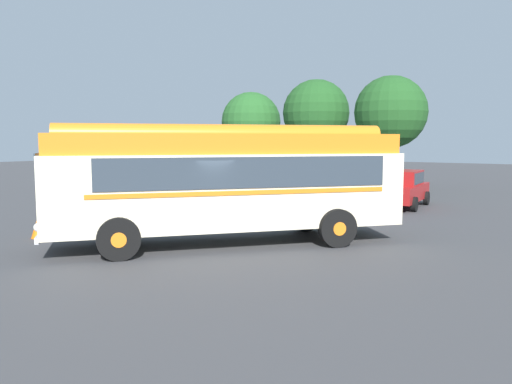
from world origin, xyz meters
The scene contains 10 objects.
ground_plane centered at (0.00, 0.00, 0.00)m, with size 120.00×120.00×0.00m, color #3D3D3F.
vintage_bus centered at (0.33, 0.44, 1.89)m, with size 8.49×9.19×3.49m.
car_near_left centered at (-3.28, 12.51, 0.85)m, with size 2.07×4.26×1.66m.
car_mid_left centered at (-0.47, 12.23, 0.85)m, with size 2.36×4.38×1.66m.
car_mid_right centered at (2.08, 11.42, 0.85)m, with size 2.17×4.30×1.66m.
box_van centered at (-6.44, 12.20, 1.36)m, with size 2.49×5.84×2.50m.
tree_far_left centered at (-11.56, 19.35, 4.40)m, with size 4.32×4.32×6.54m.
tree_left_of_centre centered at (-6.33, 19.19, 4.92)m, with size 4.45×4.45×7.09m.
tree_centre centered at (-1.02, 18.94, 4.68)m, with size 4.39×4.39×6.94m.
traffic_cone centered at (-5.14, -2.14, 0.28)m, with size 0.36×0.36×0.55m, color orange.
Camera 1 is at (8.96, -11.19, 3.02)m, focal length 35.00 mm.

